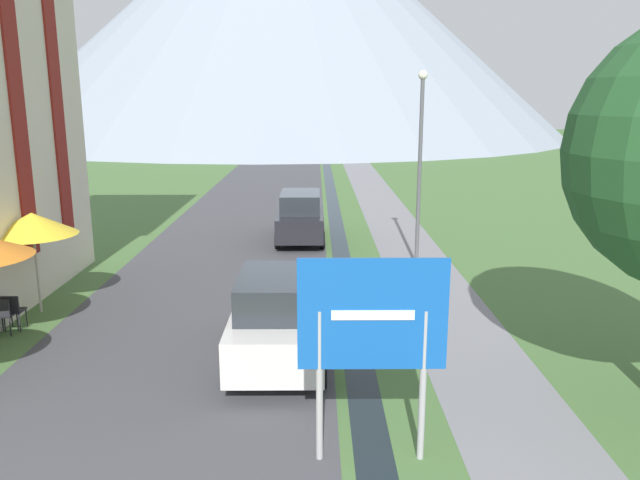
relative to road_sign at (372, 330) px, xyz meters
The scene contains 12 objects.
ground_plane 15.27m from the road_sign, 94.30° to the left, with size 160.00×160.00×0.00m, color #476B38.
road 25.43m from the road_sign, 98.24° to the left, with size 6.40×60.00×0.01m.
footpath 25.29m from the road_sign, 84.39° to the left, with size 2.20×60.00×0.01m.
drainage_channel 25.17m from the road_sign, 89.85° to the left, with size 0.60×60.00×0.00m.
mountain_distant 78.89m from the road_sign, 94.08° to the left, with size 73.32×73.32×32.66m.
road_sign is the anchor object (origin of this frame).
parked_car_near 4.03m from the road_sign, 113.32° to the left, with size 1.88×4.04×1.82m.
parked_car_far 14.42m from the road_sign, 95.39° to the left, with size 1.75×4.27×1.82m.
cafe_chair_far_right 9.39m from the road_sign, 145.75° to the left, with size 0.40×0.40×0.85m.
cafe_chair_far_left 9.32m from the road_sign, 147.39° to the left, with size 0.40×0.40×0.85m.
cafe_umbrella_rear_yellow 9.99m from the road_sign, 139.56° to the left, with size 2.09×2.09×2.50m.
streetlamp 11.19m from the road_sign, 77.54° to the left, with size 0.28×0.28×5.97m.
Camera 1 is at (0.34, -3.31, 5.20)m, focal length 35.00 mm.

